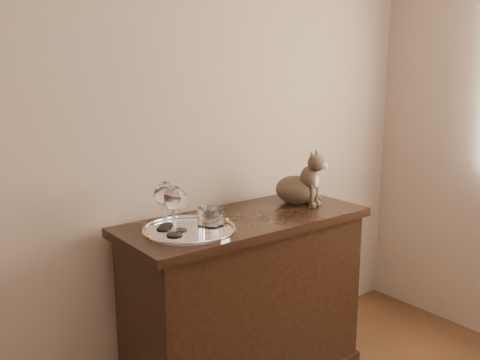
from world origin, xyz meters
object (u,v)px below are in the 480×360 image
object	(u,v)px
tray	(189,231)
tumbler_a	(208,219)
sideboard	(245,302)
wine_glass_c	(174,211)
cat	(296,176)
wine_glass_d	(180,210)
wine_glass_b	(166,204)
tumbler_c	(215,217)
wine_glass_a	(163,207)

from	to	relation	value
tray	tumbler_a	world-z (taller)	tumbler_a
sideboard	wine_glass_c	distance (m)	0.68
sideboard	wine_glass_c	size ratio (longest dim) A/B	5.66
wine_glass_c	cat	distance (m)	0.78
wine_glass_d	tumbler_a	size ratio (longest dim) A/B	1.75
wine_glass_c	tumbler_a	size ratio (longest dim) A/B	2.11
wine_glass_c	wine_glass_d	world-z (taller)	wine_glass_c
tray	wine_glass_c	xyz separation A→B (m)	(-0.09, -0.02, 0.11)
wine_glass_b	wine_glass_c	world-z (taller)	wine_glass_c
sideboard	wine_glass_b	xyz separation A→B (m)	(-0.37, 0.08, 0.53)
wine_glass_b	tray	bearing A→B (deg)	-68.53
tumbler_a	wine_glass_d	bearing A→B (deg)	140.37
tumbler_c	cat	size ratio (longest dim) A/B	0.30
wine_glass_a	wine_glass_b	bearing A→B (deg)	47.06
cat	wine_glass_d	bearing A→B (deg)	164.46
sideboard	tumbler_c	bearing A→B (deg)	-166.34
tray	cat	distance (m)	0.71
wine_glass_d	tumbler_a	bearing A→B (deg)	-39.63
wine_glass_c	tumbler_c	world-z (taller)	wine_glass_c
sideboard	cat	size ratio (longest dim) A/B	4.19
wine_glass_c	cat	bearing A→B (deg)	7.05
wine_glass_a	wine_glass_b	size ratio (longest dim) A/B	1.01
tray	wine_glass_c	size ratio (longest dim) A/B	1.89
sideboard	wine_glass_d	size ratio (longest dim) A/B	6.81
sideboard	wine_glass_a	world-z (taller)	wine_glass_a
tray	tumbler_c	distance (m)	0.13
wine_glass_b	cat	distance (m)	0.74
tumbler_a	cat	world-z (taller)	cat
tray	wine_glass_c	distance (m)	0.14
wine_glass_d	tumbler_a	world-z (taller)	wine_glass_d
tray	wine_glass_a	size ratio (longest dim) A/B	1.98
tray	wine_glass_b	size ratio (longest dim) A/B	2.00
tray	tumbler_a	distance (m)	0.10
wine_glass_a	tumbler_a	distance (m)	0.20
sideboard	tumbler_a	distance (m)	0.56
tray	tumbler_a	xyz separation A→B (m)	(0.06, -0.05, 0.05)
sideboard	wine_glass_b	distance (m)	0.65
wine_glass_d	tumbler_a	distance (m)	0.12
wine_glass_a	wine_glass_c	size ratio (longest dim) A/B	0.95
tray	cat	bearing A→B (deg)	6.07
wine_glass_c	wine_glass_d	size ratio (longest dim) A/B	1.20
wine_glass_b	cat	bearing A→B (deg)	-3.18
wine_glass_b	tumbler_c	size ratio (longest dim) A/B	2.35
sideboard	tray	distance (m)	0.54
wine_glass_a	wine_glass_d	bearing A→B (deg)	-48.84
tray	wine_glass_b	bearing A→B (deg)	111.47
wine_glass_b	tumbler_c	xyz separation A→B (m)	(0.17, -0.13, -0.06)
tray	tumbler_c	size ratio (longest dim) A/B	4.70
wine_glass_a	tumbler_c	distance (m)	0.23
cat	wine_glass_b	bearing A→B (deg)	157.16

